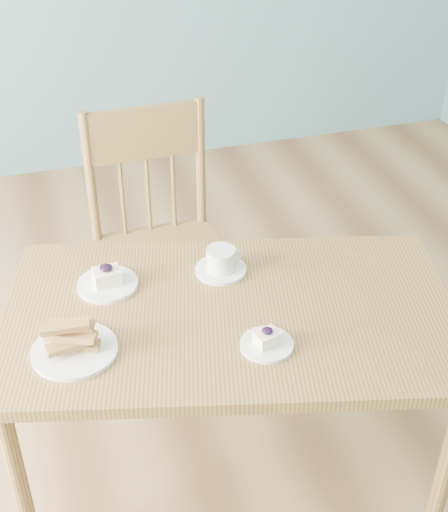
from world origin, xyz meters
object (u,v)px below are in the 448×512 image
object	(u,v)px
dining_table	(230,329)
cheesecake_plate_near	(267,342)
dining_chair	(160,245)
cheesecake_plate_far	(107,281)
biscotti_plate	(73,342)
coffee_cup	(221,262)

from	to	relation	value
dining_table	cheesecake_plate_near	size ratio (longest dim) A/B	9.91
dining_chair	cheesecake_plate_near	distance (m)	0.85
dining_table	dining_chair	world-z (taller)	dining_chair
dining_chair	cheesecake_plate_near	size ratio (longest dim) A/B	6.96
dining_chair	cheesecake_plate_far	distance (m)	0.54
cheesecake_plate_near	cheesecake_plate_far	world-z (taller)	cheesecake_plate_far
cheesecake_plate_near	dining_chair	bearing A→B (deg)	98.04
dining_chair	biscotti_plate	bearing A→B (deg)	-119.44
dining_table	dining_chair	distance (m)	0.66
cheesecake_plate_near	coffee_cup	size ratio (longest dim) A/B	0.91
dining_chair	cheesecake_plate_near	world-z (taller)	dining_chair
dining_table	cheesecake_plate_near	distance (m)	0.20
dining_chair	coffee_cup	xyz separation A→B (m)	(0.10, -0.46, 0.21)
cheesecake_plate_far	biscotti_plate	distance (m)	0.29
cheesecake_plate_far	biscotti_plate	xyz separation A→B (m)	(-0.13, -0.26, 0.01)
dining_chair	coffee_cup	distance (m)	0.51
dining_table	coffee_cup	size ratio (longest dim) A/B	9.04
cheesecake_plate_near	cheesecake_plate_far	bearing A→B (deg)	133.06
cheesecake_plate_far	coffee_cup	distance (m)	0.34
dining_chair	cheesecake_plate_far	size ratio (longest dim) A/B	5.55
cheesecake_plate_near	biscotti_plate	size ratio (longest dim) A/B	0.63
dining_table	cheesecake_plate_near	bearing A→B (deg)	-60.34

